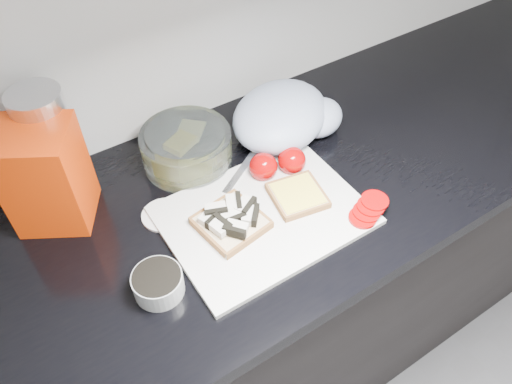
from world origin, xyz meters
TOP-DOWN VIEW (x-y plane):
  - base_cabinet at (0.00, 1.20)m, footprint 3.50×0.60m
  - countertop at (0.00, 1.20)m, footprint 3.50×0.64m
  - cutting_board at (0.08, 1.12)m, footprint 0.40×0.30m
  - bread_left at (0.01, 1.14)m, footprint 0.14×0.14m
  - bread_right at (0.17, 1.12)m, footprint 0.13×0.13m
  - tomato_slices at (0.26, 1.01)m, footprint 0.11×0.08m
  - knife at (0.16, 1.28)m, footprint 0.18×0.12m
  - seed_tub at (-0.17, 1.08)m, footprint 0.09×0.09m
  - tub_lid at (-0.09, 1.24)m, footprint 0.10×0.10m
  - glass_bowl at (0.03, 1.36)m, footprint 0.20×0.20m
  - bread_bag at (-0.26, 1.36)m, footprint 0.19×0.18m
  - steel_canister at (-0.23, 1.43)m, footprint 0.10×0.10m
  - grocery_bag at (0.27, 1.32)m, footprint 0.33×0.30m
  - whole_tomatoes at (0.18, 1.21)m, footprint 0.13×0.08m

SIDE VIEW (x-z plane):
  - base_cabinet at x=0.00m, z-range 0.00..0.86m
  - countertop at x=0.00m, z-range 0.86..0.90m
  - tub_lid at x=-0.09m, z-range 0.90..0.91m
  - cutting_board at x=0.08m, z-range 0.90..0.91m
  - knife at x=0.16m, z-range 0.91..0.92m
  - bread_right at x=0.17m, z-range 0.91..0.93m
  - tomato_slices at x=0.26m, z-range 0.91..0.93m
  - bread_left at x=0.01m, z-range 0.91..0.95m
  - seed_tub at x=-0.17m, z-range 0.90..0.95m
  - whole_tomatoes at x=0.18m, z-range 0.90..0.96m
  - glass_bowl at x=0.03m, z-range 0.90..0.98m
  - grocery_bag at x=0.27m, z-range 0.90..1.01m
  - bread_bag at x=-0.26m, z-range 0.90..1.12m
  - steel_canister at x=-0.23m, z-range 0.90..1.15m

